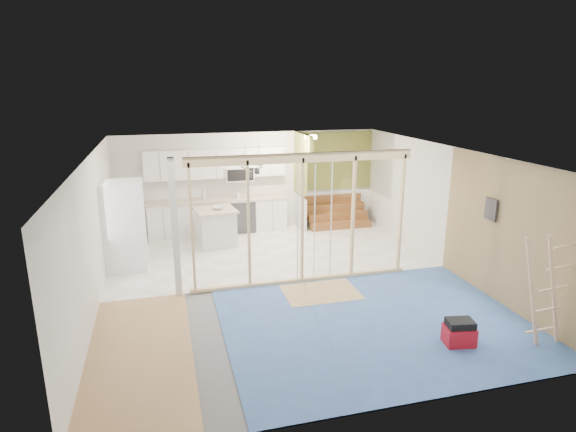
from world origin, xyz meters
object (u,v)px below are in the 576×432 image
object	(u,v)px
toolbox	(459,333)
ladder	(546,291)
island	(216,227)
fridge	(125,226)

from	to	relation	value
toolbox	ladder	world-z (taller)	ladder
island	ladder	size ratio (longest dim) A/B	0.61
fridge	toolbox	size ratio (longest dim) A/B	3.89
ladder	toolbox	bearing A→B (deg)	179.95
island	toolbox	xyz separation A→B (m)	(3.01, -5.61, -0.26)
fridge	toolbox	xyz separation A→B (m)	(5.00, -4.56, -0.75)
fridge	toolbox	bearing A→B (deg)	-42.76
fridge	island	bearing A→B (deg)	27.27
ladder	island	bearing A→B (deg)	139.16
island	toolbox	world-z (taller)	island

